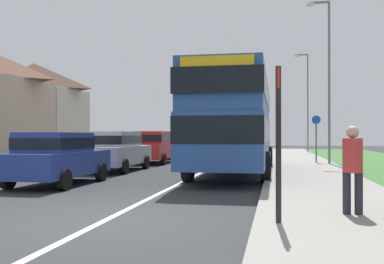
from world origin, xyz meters
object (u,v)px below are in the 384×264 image
Objects in this scene: double_decker_bus at (235,119)px; street_lamp_far at (307,97)px; pedestrian_at_stop at (353,165)px; parked_car_blue at (57,156)px; parked_car_red at (154,146)px; bus_stop_sign at (278,133)px; street_lamp_mid at (327,72)px; cycle_route_sign at (316,137)px; parked_car_silver at (115,149)px; parked_car_white at (173,144)px.

double_decker_bus is 21.91m from street_lamp_far.
parked_car_blue is at bearing 151.58° from pedestrian_at_stop.
double_decker_bus is 2.32× the size of parked_car_red.
bus_stop_sign is at bearing -94.56° from street_lamp_far.
street_lamp_mid is at bearing 48.57° from parked_car_blue.
street_lamp_mid is at bearing -90.23° from street_lamp_far.
parked_car_red is at bearing 89.67° from parked_car_blue.
bus_stop_sign is (6.53, -5.23, 0.66)m from parked_car_blue.
cycle_route_sign is 0.31× the size of street_lamp_mid.
parked_car_silver is 1.16× the size of parked_car_white.
parked_car_red reaches higher than pedestrian_at_stop.
double_decker_bus is at bearing -100.83° from street_lamp_far.
parked_car_white is (-0.17, 16.06, 0.07)m from parked_car_blue.
parked_car_silver is 10.98m from street_lamp_mid.
parked_car_white is at bearing 114.06° from double_decker_bus.
parked_car_silver is 1.82× the size of cycle_route_sign.
bus_stop_sign reaches higher than cycle_route_sign.
street_lamp_mid is (1.14, 14.38, 3.63)m from pedestrian_at_stop.
parked_car_silver is 1.01× the size of parked_car_red.
parked_car_red is at bearing 117.47° from pedestrian_at_stop.
pedestrian_at_stop is (7.75, -14.91, 0.04)m from parked_car_red.
double_decker_bus is at bearing -6.86° from parked_car_silver.
parked_car_white is 22.32m from bus_stop_sign.
pedestrian_at_stop is 1.72m from bus_stop_sign.
cycle_route_sign reaches higher than parked_car_blue.
parked_car_blue is 1.65× the size of cycle_route_sign.
parked_car_silver is at bearing -92.21° from parked_car_red.
parked_car_white is at bearing 92.45° from parked_car_red.
parked_car_red is 0.56× the size of street_lamp_mid.
pedestrian_at_stop is (7.96, -9.47, 0.06)m from parked_car_silver.
parked_car_silver is 10.82m from parked_car_white.
parked_car_blue is 1.05× the size of parked_car_white.
parked_car_silver is at bearing 173.14° from double_decker_bus.
cycle_route_sign is at bearing 52.48° from parked_car_blue.
cycle_route_sign is at bearing 83.08° from bus_stop_sign.
parked_car_blue is at bearing 141.33° from bus_stop_sign.
pedestrian_at_stop is at bearing -62.53° from parked_car_red.
parked_car_blue is 10.68m from parked_car_red.
double_decker_bus is 2.68× the size of parked_car_white.
parked_car_blue is 0.91× the size of parked_car_red.
parked_car_white is 1.52× the size of bus_stop_sign.
parked_car_white is 1.57× the size of cycle_route_sign.
parked_car_white is (-0.23, 5.38, 0.01)m from parked_car_red.
pedestrian_at_stop is 0.66× the size of cycle_route_sign.
street_lamp_far reaches higher than bus_stop_sign.
parked_car_silver is at bearing -145.97° from cycle_route_sign.
parked_car_blue is at bearing -90.33° from parked_car_red.
bus_stop_sign is at bearing -80.79° from double_decker_bus.
street_lamp_mid is at bearing 85.46° from pedestrian_at_stop.
parked_car_silver is (-0.15, 5.24, 0.04)m from parked_car_blue.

